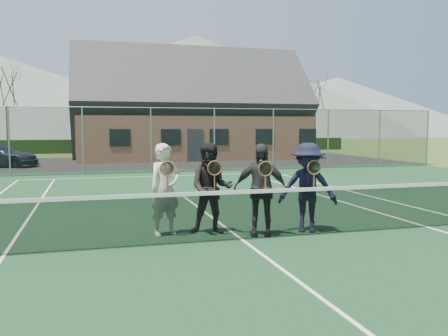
{
  "coord_description": "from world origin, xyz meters",
  "views": [
    {
      "loc": [
        -2.71,
        -8.31,
        2.14
      ],
      "look_at": [
        0.07,
        1.5,
        1.25
      ],
      "focal_mm": 38.0,
      "sensor_mm": 36.0,
      "label": 1
    }
  ],
  "objects_px": {
    "player_a": "(165,189)",
    "player_d": "(308,188)",
    "tennis_net": "(242,213)",
    "clubhouse": "(190,100)",
    "player_b": "(211,188)",
    "player_c": "(260,189)"
  },
  "relations": [
    {
      "from": "player_a",
      "to": "player_d",
      "type": "xyz_separation_m",
      "value": [
        2.8,
        -0.5,
        -0.0
      ]
    },
    {
      "from": "tennis_net",
      "to": "clubhouse",
      "type": "distance_m",
      "value": 24.57
    },
    {
      "from": "tennis_net",
      "to": "player_a",
      "type": "relative_size",
      "value": 6.49
    },
    {
      "from": "player_b",
      "to": "player_c",
      "type": "bearing_deg",
      "value": -24.75
    },
    {
      "from": "player_a",
      "to": "player_c",
      "type": "relative_size",
      "value": 1.0
    },
    {
      "from": "player_a",
      "to": "player_c",
      "type": "height_order",
      "value": "same"
    },
    {
      "from": "tennis_net",
      "to": "player_b",
      "type": "xyz_separation_m",
      "value": [
        -0.42,
        0.71,
        0.38
      ]
    },
    {
      "from": "player_a",
      "to": "player_d",
      "type": "height_order",
      "value": "same"
    },
    {
      "from": "player_c",
      "to": "clubhouse",
      "type": "bearing_deg",
      "value": 81.52
    },
    {
      "from": "player_d",
      "to": "player_a",
      "type": "bearing_deg",
      "value": 169.89
    },
    {
      "from": "tennis_net",
      "to": "clubhouse",
      "type": "bearing_deg",
      "value": 80.54
    },
    {
      "from": "tennis_net",
      "to": "player_a",
      "type": "xyz_separation_m",
      "value": [
        -1.31,
        0.82,
        0.38
      ]
    },
    {
      "from": "player_c",
      "to": "player_b",
      "type": "bearing_deg",
      "value": 155.25
    },
    {
      "from": "player_c",
      "to": "tennis_net",
      "type": "bearing_deg",
      "value": -147.48
    },
    {
      "from": "player_d",
      "to": "player_b",
      "type": "bearing_deg",
      "value": 168.65
    },
    {
      "from": "tennis_net",
      "to": "player_c",
      "type": "height_order",
      "value": "player_c"
    },
    {
      "from": "clubhouse",
      "to": "player_d",
      "type": "height_order",
      "value": "clubhouse"
    },
    {
      "from": "clubhouse",
      "to": "player_c",
      "type": "distance_m",
      "value": 24.16
    },
    {
      "from": "player_a",
      "to": "player_c",
      "type": "distance_m",
      "value": 1.86
    },
    {
      "from": "player_a",
      "to": "player_b",
      "type": "bearing_deg",
      "value": -7.44
    },
    {
      "from": "tennis_net",
      "to": "player_b",
      "type": "distance_m",
      "value": 0.91
    },
    {
      "from": "tennis_net",
      "to": "player_d",
      "type": "height_order",
      "value": "player_d"
    }
  ]
}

